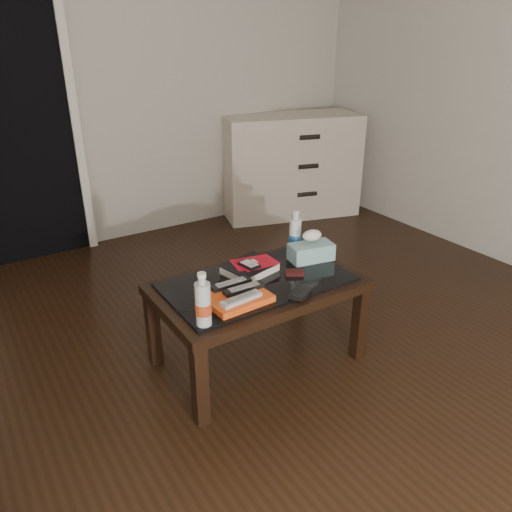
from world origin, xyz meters
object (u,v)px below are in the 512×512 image
(coffee_table, at_px, (257,292))
(dresser, at_px, (290,166))
(textbook, at_px, (250,268))
(tissue_box, at_px, (311,252))
(water_bottle_right, at_px, (295,231))
(water_bottle_left, at_px, (203,299))

(coffee_table, height_order, dresser, dresser)
(dresser, xyz_separation_m, textbook, (-1.47, -1.66, 0.03))
(dresser, height_order, textbook, dresser)
(dresser, height_order, tissue_box, dresser)
(coffee_table, distance_m, tissue_box, 0.39)
(textbook, xyz_separation_m, water_bottle_right, (0.35, 0.09, 0.10))
(dresser, distance_m, water_bottle_left, 2.73)
(water_bottle_left, relative_size, tissue_box, 1.03)
(dresser, height_order, water_bottle_right, dresser)
(coffee_table, distance_m, textbook, 0.13)
(textbook, height_order, water_bottle_right, water_bottle_right)
(dresser, xyz_separation_m, water_bottle_right, (-1.12, -1.57, 0.13))
(water_bottle_right, bearing_deg, coffee_table, -152.87)
(coffee_table, distance_m, water_bottle_left, 0.49)
(textbook, bearing_deg, coffee_table, -114.22)
(coffee_table, bearing_deg, water_bottle_right, 27.13)
(coffee_table, xyz_separation_m, water_bottle_left, (-0.40, -0.21, 0.18))
(dresser, distance_m, textbook, 2.21)
(water_bottle_left, xyz_separation_m, tissue_box, (0.77, 0.26, -0.07))
(coffee_table, xyz_separation_m, tissue_box, (0.37, 0.05, 0.11))
(dresser, bearing_deg, water_bottle_left, -117.57)
(coffee_table, bearing_deg, textbook, 79.22)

